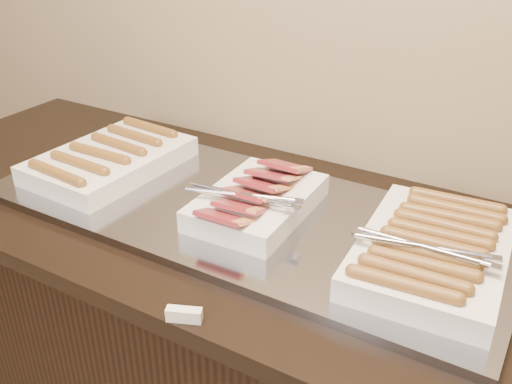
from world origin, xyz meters
TOP-DOWN VIEW (x-y plane):
  - counter at (0.00, 2.13)m, footprint 2.06×0.76m
  - warming_tray at (-0.02, 2.13)m, footprint 1.20×0.50m
  - dish_left at (-0.42, 2.13)m, footprint 0.28×0.41m
  - dish_center at (0.02, 2.12)m, footprint 0.27×0.34m
  - dish_right at (0.41, 2.13)m, footprint 0.29×0.42m
  - label_holder at (0.09, 1.77)m, footprint 0.06×0.04m

SIDE VIEW (x-z plane):
  - counter at x=0.00m, z-range 0.00..0.90m
  - warming_tray at x=-0.02m, z-range 0.90..0.92m
  - label_holder at x=0.09m, z-range 0.90..0.93m
  - dish_left at x=-0.42m, z-range 0.91..0.98m
  - dish_right at x=0.41m, z-range 0.91..0.99m
  - dish_center at x=0.02m, z-range 0.91..1.00m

